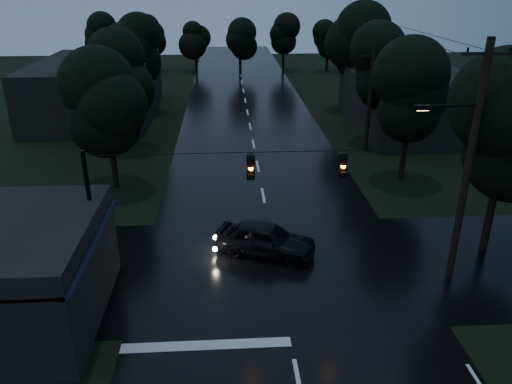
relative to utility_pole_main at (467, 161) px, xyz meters
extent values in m
cube|color=black|center=(-7.41, 19.00, -5.26)|extent=(12.00, 120.00, 0.02)
cube|color=black|center=(-7.41, 1.00, -5.26)|extent=(60.00, 9.00, 0.02)
cube|color=black|center=(-17.41, -2.00, -2.06)|extent=(6.00, 7.00, 0.12)
cube|color=black|center=(-14.41, -2.00, -2.06)|extent=(0.30, 7.00, 0.15)
cylinder|color=black|center=(-14.61, -5.00, -3.76)|extent=(0.10, 0.10, 3.00)
cylinder|color=black|center=(-14.61, 1.00, -3.76)|extent=(0.10, 0.10, 3.00)
cube|color=#FFE466|center=(-14.46, -3.50, -2.76)|extent=(0.06, 1.60, 0.50)
cube|color=#FFE466|center=(-14.46, -0.80, -2.76)|extent=(0.06, 1.20, 0.50)
cube|color=black|center=(6.59, 23.00, -3.06)|extent=(10.00, 14.00, 4.40)
cube|color=black|center=(-21.41, 29.00, -2.76)|extent=(10.00, 16.00, 5.00)
cylinder|color=black|center=(0.09, 0.00, -0.26)|extent=(0.30, 0.30, 10.00)
cube|color=black|center=(0.09, 0.00, 4.14)|extent=(2.00, 0.12, 0.12)
cylinder|color=black|center=(-1.01, 0.00, 2.24)|extent=(2.20, 0.10, 0.10)
cube|color=black|center=(-2.11, 0.00, 2.19)|extent=(0.60, 0.25, 0.18)
cube|color=#FFB266|center=(-2.11, 0.00, 2.09)|extent=(0.45, 0.18, 0.03)
cylinder|color=black|center=(0.89, 17.00, -1.51)|extent=(0.30, 0.30, 7.50)
cube|color=black|center=(0.89, 17.00, 1.64)|extent=(2.00, 0.12, 0.12)
cylinder|color=black|center=(-14.91, 0.00, -2.26)|extent=(0.18, 0.18, 6.00)
cylinder|color=black|center=(-7.41, 0.00, 0.54)|extent=(15.00, 0.03, 0.03)
cube|color=black|center=(-8.61, 0.00, -0.06)|extent=(0.32, 0.25, 1.00)
sphere|color=orange|center=(-8.61, -0.15, -0.06)|extent=(0.18, 0.18, 0.18)
cube|color=black|center=(-5.01, 0.00, -0.06)|extent=(0.32, 0.25, 1.00)
sphere|color=orange|center=(-5.01, -0.15, -0.06)|extent=(0.18, 0.18, 0.18)
cylinder|color=black|center=(2.59, 2.00, -3.86)|extent=(0.36, 0.36, 2.80)
sphere|color=black|center=(2.59, 2.00, -0.46)|extent=(4.48, 4.48, 4.48)
sphere|color=black|center=(2.59, 2.00, 0.74)|extent=(4.48, 4.48, 4.48)
cylinder|color=black|center=(-16.41, 11.00, -4.03)|extent=(0.36, 0.36, 2.45)
sphere|color=black|center=(-16.41, 11.00, -1.06)|extent=(3.92, 3.92, 3.92)
sphere|color=black|center=(-16.41, 11.00, -0.01)|extent=(3.92, 3.92, 3.92)
sphere|color=black|center=(-16.41, 11.00, 1.04)|extent=(3.92, 3.92, 3.92)
cylinder|color=black|center=(-17.01, 19.00, -3.95)|extent=(0.36, 0.36, 2.62)
sphere|color=black|center=(-17.01, 19.00, -0.76)|extent=(4.20, 4.20, 4.20)
sphere|color=black|center=(-17.01, 19.00, 0.37)|extent=(4.20, 4.20, 4.20)
sphere|color=black|center=(-17.01, 19.00, 1.49)|extent=(4.20, 4.20, 4.20)
cylinder|color=black|center=(-17.61, 29.00, -3.86)|extent=(0.36, 0.36, 2.80)
sphere|color=black|center=(-17.61, 29.00, -0.46)|extent=(4.48, 4.48, 4.48)
sphere|color=black|center=(-17.61, 29.00, 0.74)|extent=(4.48, 4.48, 4.48)
sphere|color=black|center=(-17.61, 29.00, 1.94)|extent=(4.48, 4.48, 4.48)
cylinder|color=black|center=(1.59, 11.00, -3.95)|extent=(0.36, 0.36, 2.62)
sphere|color=black|center=(1.59, 11.00, -0.76)|extent=(4.20, 4.20, 4.20)
sphere|color=black|center=(1.59, 11.00, 0.37)|extent=(4.20, 4.20, 4.20)
sphere|color=black|center=(1.59, 11.00, 1.49)|extent=(4.20, 4.20, 4.20)
cylinder|color=black|center=(2.19, 19.00, -3.86)|extent=(0.36, 0.36, 2.80)
sphere|color=black|center=(2.19, 19.00, -0.46)|extent=(4.48, 4.48, 4.48)
sphere|color=black|center=(2.19, 19.00, 0.74)|extent=(4.48, 4.48, 4.48)
sphere|color=black|center=(2.19, 19.00, 1.94)|extent=(4.48, 4.48, 4.48)
cylinder|color=black|center=(2.79, 29.00, -3.77)|extent=(0.36, 0.36, 2.97)
sphere|color=black|center=(2.79, 29.00, -0.16)|extent=(4.76, 4.76, 4.76)
sphere|color=black|center=(2.79, 29.00, 1.12)|extent=(4.76, 4.76, 4.76)
sphere|color=black|center=(2.79, 29.00, 2.39)|extent=(4.76, 4.76, 4.76)
imported|color=black|center=(-7.81, 2.22, -4.47)|extent=(4.98, 3.43, 1.58)
camera|label=1|loc=(-9.54, -18.08, 6.69)|focal=35.00mm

